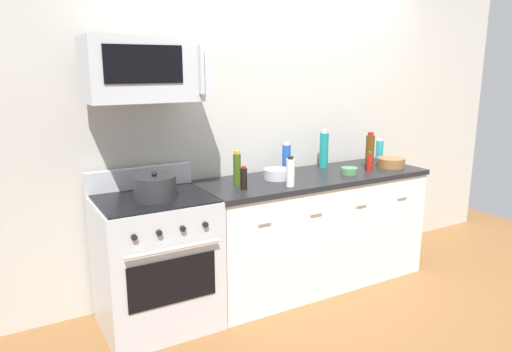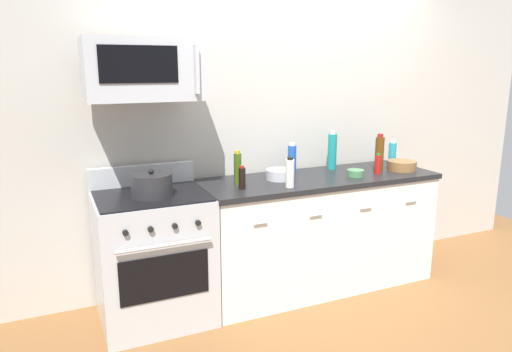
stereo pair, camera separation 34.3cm
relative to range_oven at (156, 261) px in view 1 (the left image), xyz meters
The scene contains 17 objects.
ground_plane 1.41m from the range_oven, ahead, with size 6.01×6.01×0.00m, color brown.
back_wall 1.65m from the range_oven, 16.95° to the left, with size 5.01×0.10×2.70m, color #B7B2A8.
counter_unit 1.33m from the range_oven, ahead, with size 1.92×0.66×0.92m.
range_oven is the anchor object (origin of this frame).
microwave 1.28m from the range_oven, 89.71° to the left, with size 0.74×0.44×0.40m.
bottle_vinegar_white 1.13m from the range_oven, 12.23° to the right, with size 0.06×0.06×0.22m.
bottle_wine_amber 1.98m from the range_oven, ahead, with size 0.07×0.07×0.31m.
bottle_sparkling_teal 1.70m from the range_oven, ahead, with size 0.08×0.08×0.33m.
bottle_olive_oil 0.87m from the range_oven, ahead, with size 0.06×0.06×0.25m.
bottle_soda_blue 1.34m from the range_oven, ahead, with size 0.07×0.07×0.25m.
bottle_hot_sauce_red 1.89m from the range_oven, ahead, with size 0.05×0.05×0.17m.
bottle_soy_sauce_dark 0.83m from the range_oven, 10.56° to the right, with size 0.05×0.05×0.17m.
bottle_dish_soap 2.24m from the range_oven, ahead, with size 0.07×0.07×0.21m.
bowl_green_glaze 1.67m from the range_oven, ahead, with size 0.13×0.13×0.05m.
bowl_steel_prep 1.12m from the range_oven, ahead, with size 0.21×0.21×0.08m.
bowl_wooden_salad 2.15m from the range_oven, ahead, with size 0.24×0.24×0.08m.
stockpot 0.53m from the range_oven, 90.00° to the right, with size 0.27×0.27×0.19m.
Camera 1 is at (-2.24, -2.95, 1.77)m, focal length 33.06 mm.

